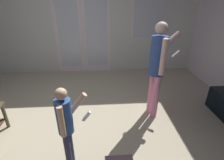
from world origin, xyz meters
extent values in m
cube|color=#B8AB8D|center=(0.00, 0.00, -0.01)|extent=(6.23, 4.71, 0.02)
cube|color=silver|center=(0.00, 2.33, 1.32)|extent=(6.23, 0.06, 2.64)
cube|color=white|center=(-0.17, 2.28, 0.99)|extent=(0.69, 0.02, 2.04)
cube|color=silver|center=(-0.17, 2.27, 1.04)|extent=(0.53, 0.01, 1.74)
cube|color=white|center=(0.52, 2.28, 0.99)|extent=(0.69, 0.02, 2.04)
cube|color=silver|center=(0.52, 2.27, 1.04)|extent=(0.53, 0.01, 1.74)
cube|color=white|center=(1.82, 2.28, 1.46)|extent=(0.81, 0.02, 1.18)
cube|color=silver|center=(1.82, 2.27, 1.46)|extent=(0.75, 0.01, 1.12)
cylinder|color=brown|center=(-0.87, 0.09, 0.21)|extent=(0.05, 0.05, 0.41)
cylinder|color=pink|center=(1.48, 0.20, 0.38)|extent=(0.10, 0.10, 0.75)
cylinder|color=pink|center=(1.45, 0.36, 0.38)|extent=(0.10, 0.10, 0.75)
cylinder|color=#314C90|center=(1.47, 0.28, 1.05)|extent=(0.25, 0.25, 0.59)
sphere|color=beige|center=(1.47, 0.28, 1.45)|extent=(0.18, 0.18, 0.18)
cylinder|color=beige|center=(1.49, 0.12, 1.08)|extent=(0.09, 0.09, 0.52)
cylinder|color=beige|center=(1.64, 0.47, 1.17)|extent=(0.46, 0.15, 0.40)
cube|color=white|center=(1.84, 0.50, 1.00)|extent=(0.13, 0.06, 0.11)
cylinder|color=#353350|center=(0.21, -0.70, 0.26)|extent=(0.07, 0.07, 0.51)
cylinder|color=#353350|center=(0.21, -0.59, 0.26)|extent=(0.07, 0.07, 0.51)
cylinder|color=#32569B|center=(0.21, -0.64, 0.72)|extent=(0.17, 0.17, 0.40)
sphere|color=#E0AE85|center=(0.21, -0.64, 0.99)|extent=(0.12, 0.12, 0.12)
cylinder|color=#E0AE85|center=(0.21, -0.76, 0.74)|extent=(0.06, 0.06, 0.36)
cylinder|color=#E0AE85|center=(0.32, -0.53, 0.77)|extent=(0.26, 0.07, 0.32)
cube|color=white|center=(0.43, -0.54, 0.63)|extent=(0.11, 0.04, 0.13)
camera|label=1|loc=(0.61, -2.11, 1.84)|focal=27.32mm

